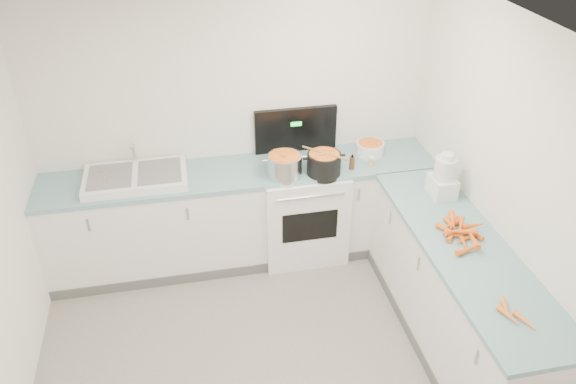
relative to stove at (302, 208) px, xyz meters
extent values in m
cube|color=white|center=(-0.55, 0.01, -0.02)|extent=(3.50, 0.60, 0.90)
cube|color=#7BA9AE|center=(-0.55, 0.01, 0.45)|extent=(3.50, 0.62, 0.04)
cube|color=white|center=(0.90, -1.39, -0.02)|extent=(0.60, 2.20, 0.90)
cube|color=#7BA9AE|center=(0.90, -1.39, 0.45)|extent=(0.62, 2.20, 0.04)
cube|color=white|center=(0.00, -0.01, -0.02)|extent=(0.76, 0.65, 0.90)
cube|color=black|center=(0.00, 0.29, 0.68)|extent=(0.76, 0.05, 0.42)
cube|color=white|center=(-1.45, 0.01, 0.50)|extent=(0.86, 0.52, 0.07)
cube|color=slate|center=(-1.65, 0.01, 0.54)|extent=(0.36, 0.42, 0.01)
cube|color=slate|center=(-1.25, 0.01, 0.54)|extent=(0.36, 0.42, 0.01)
cylinder|color=silver|center=(-1.45, 0.23, 0.66)|extent=(0.03, 0.03, 0.24)
cylinder|color=silver|center=(-0.19, -0.16, 0.56)|extent=(0.33, 0.33, 0.22)
cylinder|color=black|center=(0.15, -0.18, 0.55)|extent=(0.34, 0.34, 0.21)
cylinder|color=#AD7A47|center=(0.15, -0.18, 0.67)|extent=(0.32, 0.32, 0.02)
cylinder|color=white|center=(0.65, 0.07, 0.53)|extent=(0.28, 0.28, 0.12)
cylinder|color=#593319|center=(0.41, -0.16, 0.52)|extent=(0.05, 0.05, 0.12)
cylinder|color=#E5B266|center=(0.60, -0.14, 0.50)|extent=(0.04, 0.04, 0.08)
cube|color=white|center=(1.00, -0.71, 0.55)|extent=(0.19, 0.23, 0.17)
cylinder|color=silver|center=(1.00, -0.71, 0.72)|extent=(0.18, 0.18, 0.18)
cylinder|color=white|center=(1.00, -0.71, 0.83)|extent=(0.10, 0.10, 0.04)
cone|color=orange|center=(0.88, -1.36, 0.49)|extent=(0.08, 0.20, 0.04)
cone|color=orange|center=(1.00, -1.26, 0.48)|extent=(0.11, 0.19, 0.04)
cone|color=orange|center=(0.88, -1.28, 0.49)|extent=(0.20, 0.16, 0.04)
cone|color=orange|center=(0.89, -1.16, 0.49)|extent=(0.06, 0.20, 0.05)
cone|color=orange|center=(0.84, -1.21, 0.49)|extent=(0.15, 0.21, 0.05)
cone|color=orange|center=(0.88, -1.15, 0.49)|extent=(0.22, 0.13, 0.05)
cone|color=orange|center=(0.84, -1.25, 0.49)|extent=(0.16, 0.17, 0.04)
cone|color=orange|center=(0.95, -1.26, 0.49)|extent=(0.17, 0.11, 0.04)
cone|color=orange|center=(0.87, -1.45, 0.49)|extent=(0.21, 0.09, 0.05)
cone|color=orange|center=(0.92, -1.32, 0.48)|extent=(0.20, 0.11, 0.04)
cone|color=orange|center=(0.93, -1.21, 0.53)|extent=(0.13, 0.18, 0.04)
cone|color=orange|center=(1.02, -1.22, 0.52)|extent=(0.17, 0.05, 0.05)
cone|color=orange|center=(0.87, -1.26, 0.51)|extent=(0.19, 0.06, 0.04)
cone|color=orange|center=(0.90, -1.13, 0.52)|extent=(0.12, 0.21, 0.05)
cone|color=orange|center=(0.90, -1.29, 0.53)|extent=(0.22, 0.10, 0.05)
cone|color=orange|center=(0.89, -1.15, 0.51)|extent=(0.15, 0.17, 0.04)
cone|color=orange|center=(0.94, -1.38, 0.53)|extent=(0.09, 0.22, 0.05)
cone|color=orange|center=(0.89, -2.15, 0.49)|extent=(0.09, 0.17, 0.04)
cone|color=orange|center=(0.81, -2.09, 0.49)|extent=(0.09, 0.17, 0.04)
cone|color=orange|center=(0.83, -2.03, 0.49)|extent=(0.09, 0.17, 0.04)
cube|color=tan|center=(-1.61, -0.07, 0.54)|extent=(0.03, 0.01, 0.00)
cube|color=tan|center=(-1.63, -0.05, 0.54)|extent=(0.03, 0.05, 0.00)
cube|color=tan|center=(-1.69, -0.07, 0.54)|extent=(0.02, 0.04, 0.00)
cube|color=tan|center=(-1.70, 0.09, 0.54)|extent=(0.05, 0.02, 0.00)
cube|color=tan|center=(-1.65, -0.07, 0.54)|extent=(0.02, 0.03, 0.00)
cube|color=tan|center=(-1.73, 0.11, 0.55)|extent=(0.05, 0.01, 0.00)
cube|color=tan|center=(-1.69, -0.02, 0.55)|extent=(0.01, 0.03, 0.00)
cube|color=tan|center=(-1.69, 0.07, 0.54)|extent=(0.02, 0.04, 0.00)
cube|color=tan|center=(-1.71, -0.06, 0.54)|extent=(0.04, 0.03, 0.00)
camera|label=1|loc=(-1.00, -4.24, 2.96)|focal=35.00mm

